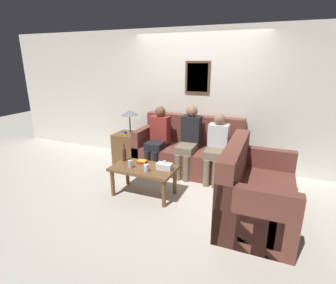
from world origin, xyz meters
TOP-DOWN VIEW (x-y plane):
  - ground_plane at (0.00, 0.00)m, footprint 16.00×16.00m
  - wall_back at (0.00, 0.99)m, footprint 9.00×0.08m
  - couch_main at (0.00, 0.53)m, footprint 1.91×0.88m
  - couch_side at (1.29, -0.67)m, footprint 0.88×1.51m
  - coffee_table at (-0.33, -0.67)m, footprint 0.98×0.55m
  - side_table_with_lamp at (-1.25, 0.43)m, footprint 0.50×0.50m
  - wine_bottle at (-0.74, -0.55)m, footprint 0.07×0.07m
  - drinking_glass at (-0.22, -0.80)m, footprint 0.07×0.07m
  - book_stack at (-0.43, -0.53)m, footprint 0.14×0.13m
  - soda_can at (-0.50, -0.78)m, footprint 0.07×0.07m
  - tissue_box at (0.00, -0.63)m, footprint 0.23×0.12m
  - person_left at (-0.54, 0.32)m, footprint 0.34×0.58m
  - person_middle at (0.05, 0.38)m, footprint 0.34×0.65m
  - person_right at (0.56, 0.30)m, footprint 0.34×0.62m

SIDE VIEW (x-z plane):
  - ground_plane at x=0.00m, z-range 0.00..0.00m
  - couch_main at x=0.00m, z-range -0.16..0.85m
  - couch_side at x=1.29m, z-range -0.16..0.85m
  - side_table_with_lamp at x=-1.25m, z-range -0.19..0.90m
  - coffee_table at x=-0.33m, z-range 0.16..0.62m
  - book_stack at x=-0.43m, z-range 0.46..0.50m
  - tissue_box at x=0.00m, z-range 0.44..0.58m
  - drinking_glass at x=-0.22m, z-range 0.46..0.57m
  - soda_can at x=-0.50m, z-range 0.46..0.58m
  - wine_bottle at x=-0.74m, z-range 0.42..0.71m
  - person_right at x=0.56m, z-range 0.06..1.21m
  - person_left at x=-0.54m, z-range 0.06..1.26m
  - person_middle at x=0.05m, z-range 0.05..1.30m
  - wall_back at x=0.00m, z-range 0.00..2.60m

